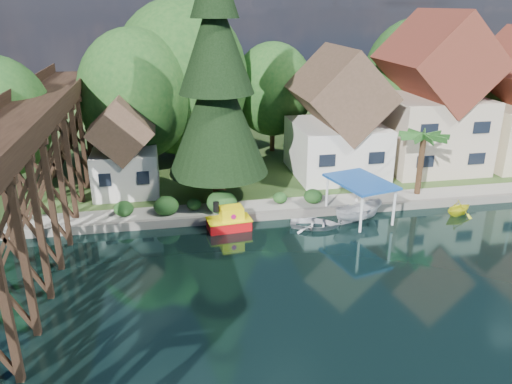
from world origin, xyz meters
TOP-DOWN VIEW (x-y plane):
  - ground at (0.00, 0.00)m, footprint 140.00×140.00m
  - bank at (0.00, 34.00)m, footprint 140.00×52.00m
  - seawall at (4.00, 8.00)m, footprint 60.00×0.40m
  - promenade at (6.00, 9.30)m, footprint 50.00×2.60m
  - trestle_bridge at (-16.00, 5.17)m, footprint 4.12×44.18m
  - house_left at (7.00, 16.00)m, footprint 7.64×8.64m
  - house_center at (16.00, 16.50)m, footprint 8.65×9.18m
  - shed at (-11.00, 14.50)m, footprint 5.09×5.40m
  - bg_trees at (1.00, 21.25)m, footprint 49.90×13.30m
  - shrubs at (-4.60, 9.26)m, footprint 15.76×2.47m
  - conifer at (-3.90, 11.36)m, footprint 7.49×7.49m
  - palm_tree at (11.74, 9.64)m, footprint 4.83×4.83m
  - tugboat at (-3.73, 6.87)m, footprint 3.16×1.95m
  - boat_white_a at (2.23, 6.04)m, footprint 4.12×3.47m
  - boat_canopy at (5.58, 6.55)m, footprint 4.43×5.53m
  - boat_yellow at (13.39, 6.29)m, footprint 3.05×2.85m

SIDE VIEW (x-z plane):
  - ground at x=0.00m, z-range 0.00..0.00m
  - bank at x=0.00m, z-range 0.00..0.50m
  - seawall at x=4.00m, z-range 0.00..0.62m
  - boat_white_a at x=2.23m, z-range 0.00..0.73m
  - promenade at x=6.00m, z-range 0.50..0.56m
  - boat_yellow at x=13.39m, z-range 0.00..1.29m
  - tugboat at x=-3.73m, z-range -0.44..1.75m
  - shrubs at x=-4.60m, z-range 0.38..2.08m
  - boat_canopy at x=5.58m, z-range -0.22..2.90m
  - shed at x=-11.00m, z-range -0.10..7.75m
  - palm_tree at x=11.74m, z-range 2.46..7.72m
  - house_left at x=7.00m, z-range -0.37..10.65m
  - trestle_bridge at x=-16.00m, z-range 0.70..10.00m
  - house_center at x=16.00m, z-range -0.53..13.36m
  - bg_trees at x=1.00m, z-range 2.00..12.57m
  - conifer at x=-3.90m, z-range 0.16..18.60m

